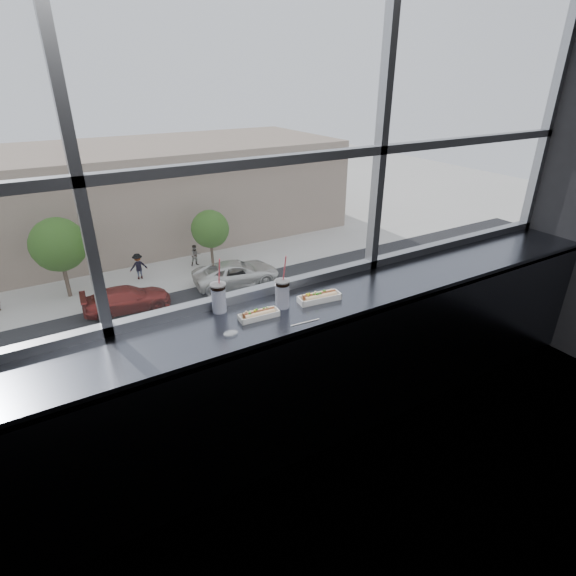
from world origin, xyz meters
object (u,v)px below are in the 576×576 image
wrapper (231,333)px  car_far_c (236,270)px  pedestrian_d (195,253)px  tree_center (58,245)px  hotdog_tray_left (259,314)px  loose_straw (305,322)px  hotdog_tray_right (319,297)px  pedestrian_c (138,264)px  soda_cup_left (219,296)px  car_far_b (126,295)px  tree_right (210,229)px  soda_cup_right (282,292)px  car_near_d (237,335)px

wrapper → car_far_c: size_ratio=0.01×
pedestrian_d → tree_center: size_ratio=0.37×
hotdog_tray_left → tree_center: (0.02, 28.29, -8.45)m
loose_straw → car_far_c: size_ratio=0.03×
tree_center → hotdog_tray_right: bearing=-89.1°
car_far_c → pedestrian_c: 7.20m
soda_cup_left → car_far_b: (3.11, 24.08, -11.14)m
hotdog_tray_right → hotdog_tray_left: bearing=-172.9°
car_far_c → tree_center: size_ratio=1.23×
wrapper → pedestrian_d: bearing=72.2°
hotdog_tray_left → wrapper: size_ratio=2.80×
hotdog_tray_left → car_far_c: hotdog_tray_left is taller
tree_center → tree_right: (10.19, 0.00, -0.67)m
car_far_c → hotdog_tray_right: bearing=164.4°
wrapper → pedestrian_c: (5.00, 28.87, -10.92)m
hotdog_tray_right → tree_right: bearing=77.8°
soda_cup_right → car_near_d: 20.67m
soda_cup_right → car_far_c: soda_cup_right is taller
hotdog_tray_right → wrapper: (-0.70, -0.10, -0.02)m
hotdog_tray_right → car_far_b: size_ratio=0.05×
loose_straw → car_near_d: bearing=73.1°
soda_cup_right → pedestrian_d: (8.94, 28.99, -11.17)m
car_far_b → soda_cup_right: bearing=177.9°
wrapper → car_far_b: (3.17, 24.38, -11.04)m
soda_cup_right → loose_straw: (0.02, -0.25, -0.10)m
soda_cup_right → wrapper: size_ratio=3.89×
hotdog_tray_left → wrapper: hotdog_tray_left is taller
loose_straw → tree_center: bearing=95.2°
hotdog_tray_left → pedestrian_c: 31.15m
hotdog_tray_left → wrapper: (-0.24, -0.10, -0.01)m
hotdog_tray_left → pedestrian_d: 32.40m
wrapper → soda_cup_right: bearing=18.8°
loose_straw → car_far_b: size_ratio=0.03×
soda_cup_left → tree_right: size_ratio=0.08×
hotdog_tray_right → soda_cup_left: 0.68m
car_far_c → pedestrian_d: size_ratio=3.32×
car_far_c → tree_center: tree_center is taller
tree_right → pedestrian_c: bearing=174.9°
car_near_d → car_far_b: car_near_d is taller
wrapper → car_far_c: (10.63, 24.38, -10.94)m
pedestrian_c → pedestrian_d: (4.37, 0.27, -0.15)m
tree_center → car_far_b: bearing=-53.9°
car_far_c → pedestrian_d: bearing=21.4°
wrapper → tree_center: (0.26, 28.38, -8.44)m
wrapper → pedestrian_c: 31.27m
car_far_b → pedestrian_c: bearing=-17.9°
soda_cup_left → wrapper: 0.32m
soda_cup_right → tree_right: (10.01, 28.23, -9.20)m
hotdog_tray_right → wrapper: bearing=-165.2°
soda_cup_left → wrapper: bearing=-100.8°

